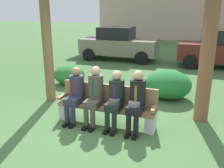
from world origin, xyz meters
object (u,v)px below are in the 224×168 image
object	(u,v)px
park_bench	(107,105)
seated_man_rightmost	(136,99)
seated_man_leftmost	(75,92)
shrub_near_bench	(69,75)
parked_car_far	(223,49)
shrub_mid_lawn	(168,84)
seated_man_centerleft	(95,93)
seated_man_centerright	(115,97)
parked_car_near	(118,44)

from	to	relation	value
park_bench	seated_man_rightmost	xyz separation A→B (m)	(0.73, -0.13, 0.30)
seated_man_leftmost	shrub_near_bench	distance (m)	3.12
park_bench	parked_car_far	bearing A→B (deg)	68.95
seated_man_leftmost	shrub_near_bench	size ratio (longest dim) A/B	1.17
shrub_mid_lawn	seated_man_centerleft	bearing A→B (deg)	-119.52
seated_man_centerright	parked_car_near	xyz separation A→B (m)	(-2.44, 7.36, 0.12)
shrub_near_bench	parked_car_near	bearing A→B (deg)	87.58
seated_man_leftmost	parked_car_far	size ratio (longest dim) A/B	0.33
seated_man_leftmost	shrub_mid_lawn	bearing A→B (deg)	52.30
seated_man_centerleft	parked_car_near	distance (m)	7.60
seated_man_centerleft	seated_man_rightmost	xyz separation A→B (m)	(0.97, -0.01, -0.01)
park_bench	parked_car_far	distance (m)	7.67
seated_man_leftmost	seated_man_centerleft	distance (m)	0.49
shrub_mid_lawn	parked_car_far	xyz separation A→B (m)	(1.67, 4.93, 0.42)
shrub_near_bench	parked_car_near	distance (m)	4.77
seated_man_centerleft	parked_car_near	size ratio (longest dim) A/B	0.34
parked_car_near	park_bench	bearing A→B (deg)	-73.13
park_bench	seated_man_centerright	size ratio (longest dim) A/B	1.78
parked_car_far	seated_man_centerright	bearing A→B (deg)	-108.94
shrub_mid_lawn	parked_car_near	size ratio (longest dim) A/B	0.34
shrub_mid_lawn	parked_car_far	bearing A→B (deg)	71.25
shrub_near_bench	parked_car_far	size ratio (longest dim) A/B	0.28
seated_man_centerright	parked_car_near	distance (m)	7.76
seated_man_centerright	shrub_near_bench	size ratio (longest dim) A/B	1.17
park_bench	parked_car_far	xyz separation A→B (m)	(2.75, 7.15, 0.40)
seated_man_leftmost	shrub_mid_lawn	world-z (taller)	seated_man_leftmost
park_bench	shrub_mid_lawn	size ratio (longest dim) A/B	1.70
shrub_mid_lawn	parked_car_far	size ratio (longest dim) A/B	0.34
parked_car_near	seated_man_centerright	bearing A→B (deg)	-71.64
park_bench	shrub_near_bench	world-z (taller)	park_bench
seated_man_leftmost	seated_man_rightmost	size ratio (longest dim) A/B	0.97
seated_man_centerright	parked_car_far	distance (m)	7.70
seated_man_rightmost	shrub_mid_lawn	distance (m)	2.39
park_bench	seated_man_centerleft	size ratio (longest dim) A/B	1.70
park_bench	seated_man_centerright	world-z (taller)	seated_man_centerright
seated_man_centerright	seated_man_centerleft	bearing A→B (deg)	178.70
park_bench	seated_man_leftmost	world-z (taller)	seated_man_leftmost
seated_man_centerleft	seated_man_centerright	bearing A→B (deg)	-1.30
seated_man_centerright	shrub_mid_lawn	xyz separation A→B (m)	(0.83, 2.35, -0.29)
seated_man_rightmost	parked_car_far	size ratio (longest dim) A/B	0.34
park_bench	parked_car_near	size ratio (longest dim) A/B	0.58
shrub_near_bench	parked_car_near	world-z (taller)	parked_car_near
seated_man_centerleft	shrub_mid_lawn	xyz separation A→B (m)	(1.33, 2.34, -0.33)
park_bench	parked_car_near	world-z (taller)	parked_car_near
seated_man_leftmost	shrub_mid_lawn	size ratio (longest dim) A/B	0.95
seated_man_centerleft	seated_man_centerright	size ratio (longest dim) A/B	1.04
shrub_near_bench	park_bench	bearing A→B (deg)	-46.06
parked_car_far	shrub_near_bench	bearing A→B (deg)	-137.79
seated_man_rightmost	parked_car_near	world-z (taller)	parked_car_near
seated_man_centerleft	shrub_mid_lawn	world-z (taller)	seated_man_centerleft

